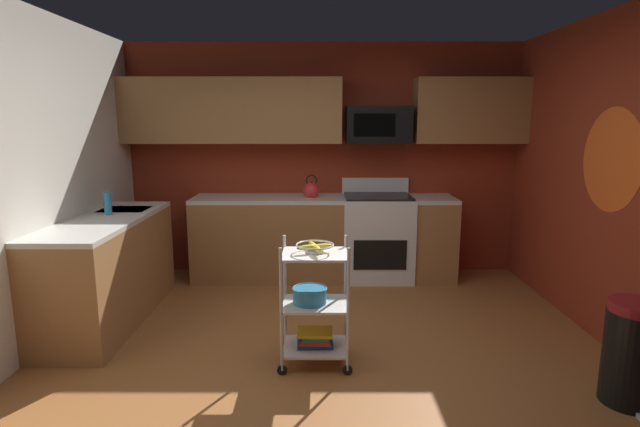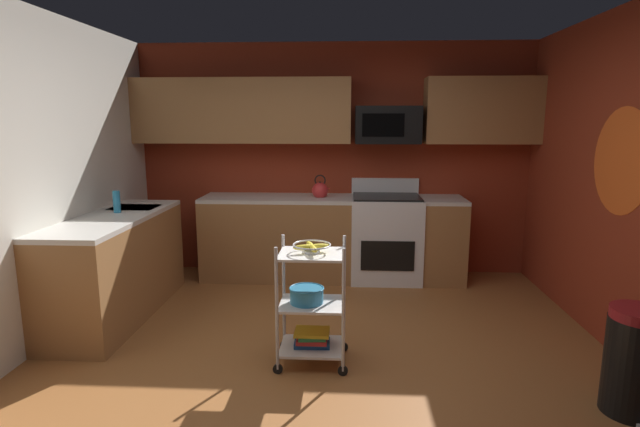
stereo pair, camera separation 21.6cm
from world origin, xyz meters
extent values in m
cube|color=#995B2D|center=(0.00, 0.00, -0.02)|extent=(4.40, 4.80, 0.04)
cube|color=maroon|center=(0.00, 2.43, 1.30)|extent=(4.52, 0.06, 2.60)
cylinder|color=#E5591E|center=(2.20, 0.53, 1.45)|extent=(0.00, 0.81, 0.81)
cube|color=#9E6B3D|center=(0.00, 2.10, 0.44)|extent=(2.88, 0.60, 0.88)
cube|color=silver|center=(0.00, 2.10, 0.90)|extent=(2.88, 0.60, 0.04)
cube|color=#9E6B3D|center=(-1.90, 0.90, 0.44)|extent=(0.60, 1.80, 0.88)
cube|color=silver|center=(-1.90, 0.90, 0.90)|extent=(0.60, 1.80, 0.04)
cube|color=#B7BABC|center=(-1.90, 1.35, 0.84)|extent=(0.44, 0.36, 0.16)
cube|color=white|center=(0.59, 2.10, 0.46)|extent=(0.76, 0.64, 0.92)
cube|color=black|center=(0.59, 1.78, 0.35)|extent=(0.56, 0.01, 0.32)
cube|color=white|center=(0.59, 2.39, 1.01)|extent=(0.76, 0.06, 0.18)
cube|color=black|center=(0.59, 2.10, 0.93)|extent=(0.72, 0.60, 0.02)
cube|color=#9E6B3D|center=(-1.00, 2.23, 1.85)|extent=(2.39, 0.33, 0.70)
cube|color=#9E6B3D|center=(1.60, 2.23, 1.85)|extent=(1.21, 0.33, 0.70)
cube|color=black|center=(0.59, 2.21, 1.70)|extent=(0.70, 0.38, 0.40)
cube|color=black|center=(0.53, 2.02, 1.70)|extent=(0.44, 0.01, 0.24)
cylinder|color=silver|center=(-0.31, -0.09, 0.47)|extent=(0.02, 0.02, 0.88)
cylinder|color=black|center=(-0.31, -0.09, 0.04)|extent=(0.07, 0.02, 0.07)
cylinder|color=silver|center=(0.15, -0.09, 0.47)|extent=(0.02, 0.02, 0.88)
cylinder|color=black|center=(0.15, -0.09, 0.04)|extent=(0.07, 0.02, 0.07)
cylinder|color=silver|center=(-0.31, 0.28, 0.47)|extent=(0.02, 0.02, 0.88)
cylinder|color=black|center=(-0.31, 0.28, 0.04)|extent=(0.07, 0.02, 0.07)
cylinder|color=silver|center=(0.15, 0.28, 0.47)|extent=(0.02, 0.02, 0.88)
cylinder|color=black|center=(0.15, 0.28, 0.04)|extent=(0.07, 0.02, 0.07)
cube|color=silver|center=(-0.08, 0.09, 0.12)|extent=(0.46, 0.37, 0.02)
cube|color=silver|center=(-0.08, 0.09, 0.45)|extent=(0.46, 0.37, 0.02)
cube|color=silver|center=(-0.08, 0.09, 0.82)|extent=(0.46, 0.37, 0.02)
torus|color=silver|center=(-0.08, 0.09, 0.89)|extent=(0.27, 0.27, 0.01)
cylinder|color=silver|center=(-0.08, 0.09, 0.84)|extent=(0.12, 0.12, 0.02)
ellipsoid|color=yellow|center=(-0.03, 0.11, 0.87)|extent=(0.17, 0.09, 0.04)
ellipsoid|color=yellow|center=(-0.09, 0.14, 0.87)|extent=(0.09, 0.17, 0.04)
ellipsoid|color=yellow|center=(-0.13, 0.08, 0.87)|extent=(0.17, 0.09, 0.04)
ellipsoid|color=yellow|center=(-0.06, 0.04, 0.87)|extent=(0.09, 0.17, 0.04)
cylinder|color=#338CBF|center=(-0.12, 0.09, 0.51)|extent=(0.24, 0.24, 0.11)
torus|color=#338CBF|center=(-0.12, 0.09, 0.57)|extent=(0.25, 0.25, 0.01)
cube|color=#1E4C8C|center=(-0.08, 0.09, 0.15)|extent=(0.26, 0.16, 0.04)
cube|color=#B22626|center=(-0.08, 0.09, 0.18)|extent=(0.22, 0.19, 0.03)
cube|color=#26723F|center=(-0.08, 0.09, 0.21)|extent=(0.21, 0.20, 0.03)
cube|color=gold|center=(-0.08, 0.09, 0.23)|extent=(0.25, 0.19, 0.02)
sphere|color=red|center=(-0.13, 2.10, 0.99)|extent=(0.18, 0.18, 0.18)
sphere|color=black|center=(-0.13, 2.10, 1.08)|extent=(0.03, 0.03, 0.03)
cone|color=red|center=(-0.05, 2.10, 1.01)|extent=(0.09, 0.04, 0.06)
torus|color=black|center=(-0.13, 2.10, 1.10)|extent=(0.12, 0.01, 0.12)
cylinder|color=#2D8CBF|center=(-1.93, 1.06, 1.02)|extent=(0.06, 0.06, 0.20)
cylinder|color=black|center=(1.90, -0.43, 0.30)|extent=(0.34, 0.34, 0.60)
cylinder|color=maroon|center=(1.90, -0.43, 0.63)|extent=(0.33, 0.33, 0.06)
camera|label=1|loc=(-0.04, -3.31, 1.75)|focal=27.97mm
camera|label=2|loc=(0.17, -3.30, 1.75)|focal=27.97mm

